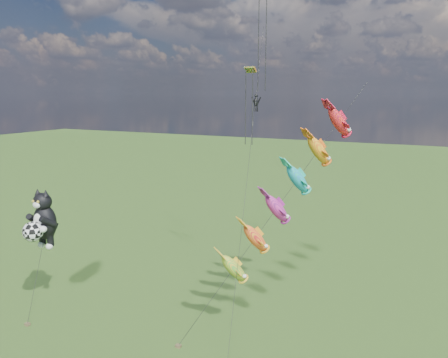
% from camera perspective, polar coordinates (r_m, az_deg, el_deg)
% --- Properties ---
extents(ground, '(300.00, 300.00, 0.00)m').
position_cam_1_polar(ground, '(40.89, -24.79, -16.83)').
color(ground, '#1D4110').
extents(cat_kite_rig, '(2.34, 4.11, 10.71)m').
position_cam_1_polar(cat_kite_rig, '(39.48, -22.74, -5.05)').
color(cat_kite_rig, brown).
rests_on(cat_kite_rig, ground).
extents(fish_windsock_rig, '(10.84, 11.88, 19.37)m').
position_cam_1_polar(fish_windsock_rig, '(33.77, 8.22, -1.96)').
color(fish_windsock_rig, brown).
rests_on(fish_windsock_rig, ground).
extents(parafoil_rig, '(4.95, 17.05, 27.73)m').
position_cam_1_polar(parafoil_rig, '(41.26, 4.22, 11.99)').
color(parafoil_rig, brown).
rests_on(parafoil_rig, ground).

